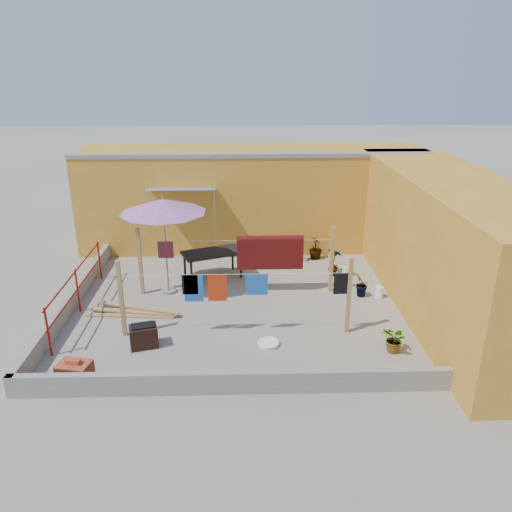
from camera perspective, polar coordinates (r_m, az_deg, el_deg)
name	(u,v)px	position (r m, az deg, el deg)	size (l,w,h in m)	color
ground	(237,305)	(12.65, -2.21, -5.65)	(80.00, 80.00, 0.00)	#9E998E
wall_back	(252,197)	(16.51, -0.45, 6.75)	(11.00, 3.27, 3.21)	gold
wall_right	(449,244)	(13.04, 21.20, 1.33)	(2.40, 9.00, 3.20)	gold
parapet_front	(235,382)	(9.46, -2.37, -14.22)	(8.30, 0.16, 0.44)	gray
parapet_left	(73,300)	(13.25, -20.23, -4.70)	(0.16, 7.30, 0.44)	gray
red_railing	(77,284)	(12.80, -19.79, -3.07)	(0.05, 4.20, 1.10)	#9B180F
clothesline_rig	(263,258)	(12.70, 0.79, -0.24)	(5.09, 2.35, 1.80)	tan
patio_umbrella	(163,206)	(12.75, -10.59, 5.59)	(2.21, 2.21, 2.63)	gray
outdoor_table	(212,254)	(14.06, -4.99, 0.22)	(1.85, 1.39, 0.78)	black
brick_stack	(75,373)	(10.27, -19.98, -12.45)	(0.67, 0.55, 0.52)	#AF4728
lumber_pile	(134,312)	(12.53, -13.73, -6.20)	(2.29, 0.80, 0.14)	tan
brazier	(144,336)	(11.06, -12.72, -8.91)	(0.66, 0.53, 0.52)	black
white_basin	(268,343)	(10.95, 1.42, -9.92)	(0.49, 0.49, 0.08)	white
water_jug_a	(347,270)	(14.56, 10.31, -1.59)	(0.24, 0.24, 0.37)	white
water_jug_b	(379,292)	(13.38, 13.88, -4.03)	(0.22, 0.22, 0.34)	white
green_hose	(345,271)	(14.80, 10.18, -1.75)	(0.48, 0.48, 0.07)	#1B7C2A
plant_back_a	(290,248)	(15.35, 3.91, 0.92)	(0.75, 0.65, 0.83)	#245C1A
plant_back_b	(316,248)	(15.62, 6.82, 0.94)	(0.40, 0.40, 0.71)	#245C1A
plant_right_a	(334,261)	(14.37, 8.92, -0.58)	(0.47, 0.32, 0.90)	#245C1A
plant_right_b	(361,285)	(13.24, 11.90, -3.22)	(0.37, 0.30, 0.68)	#245C1A
plant_right_c	(395,340)	(10.98, 15.63, -9.20)	(0.53, 0.46, 0.59)	#245C1A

